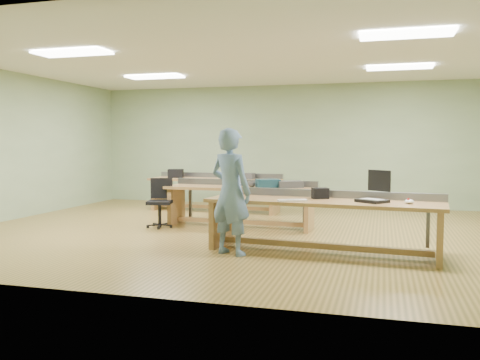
# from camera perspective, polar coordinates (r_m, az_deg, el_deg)

# --- Properties ---
(floor) EXTENTS (10.00, 10.00, 0.00)m
(floor) POSITION_cam_1_polar(r_m,az_deg,el_deg) (8.99, 1.12, -5.79)
(floor) COLOR olive
(floor) RESTS_ON ground
(ceiling) EXTENTS (10.00, 10.00, 0.00)m
(ceiling) POSITION_cam_1_polar(r_m,az_deg,el_deg) (8.97, 1.15, 13.43)
(ceiling) COLOR silver
(ceiling) RESTS_ON wall_back
(wall_back) EXTENTS (10.00, 0.04, 3.00)m
(wall_back) POSITION_cam_1_polar(r_m,az_deg,el_deg) (12.77, 5.68, 3.89)
(wall_back) COLOR #93AA81
(wall_back) RESTS_ON floor
(wall_front) EXTENTS (10.00, 0.04, 3.00)m
(wall_front) POSITION_cam_1_polar(r_m,az_deg,el_deg) (5.09, -10.35, 3.51)
(wall_front) COLOR #93AA81
(wall_front) RESTS_ON floor
(wall_left) EXTENTS (0.04, 8.00, 3.00)m
(wall_left) POSITION_cam_1_polar(r_m,az_deg,el_deg) (11.22, -24.47, 3.51)
(wall_left) COLOR #93AA81
(wall_left) RESTS_ON floor
(fluor_panels) EXTENTS (6.20, 3.50, 0.03)m
(fluor_panels) POSITION_cam_1_polar(r_m,az_deg,el_deg) (8.97, 1.15, 13.24)
(fluor_panels) COLOR white
(fluor_panels) RESTS_ON ceiling
(workbench_front) EXTENTS (3.36, 1.18, 0.86)m
(workbench_front) POSITION_cam_1_polar(r_m,az_deg,el_deg) (7.30, 9.30, -3.66)
(workbench_front) COLOR #A77C46
(workbench_front) RESTS_ON floor
(workbench_mid) EXTENTS (2.81, 0.84, 0.86)m
(workbench_mid) POSITION_cam_1_polar(r_m,az_deg,el_deg) (9.41, 0.07, -1.93)
(workbench_mid) COLOR #A77C46
(workbench_mid) RESTS_ON floor
(workbench_back) EXTENTS (3.05, 0.91, 0.86)m
(workbench_back) POSITION_cam_1_polar(r_m,az_deg,el_deg) (11.63, -2.78, -0.75)
(workbench_back) COLOR #A77C46
(workbench_back) RESTS_ON floor
(person) EXTENTS (0.75, 0.63, 1.76)m
(person) POSITION_cam_1_polar(r_m,az_deg,el_deg) (7.03, -1.06, -1.33)
(person) COLOR #6689A7
(person) RESTS_ON floor
(laptop_base) EXTENTS (0.48, 0.46, 0.04)m
(laptop_base) POSITION_cam_1_polar(r_m,az_deg,el_deg) (7.12, 14.61, -2.28)
(laptop_base) COLOR black
(laptop_base) RESTS_ON workbench_front
(laptop_screen) EXTENTS (0.30, 0.24, 0.29)m
(laptop_screen) POSITION_cam_1_polar(r_m,az_deg,el_deg) (7.21, 15.36, -0.06)
(laptop_screen) COLOR black
(laptop_screen) RESTS_ON laptop_base
(keyboard) EXTENTS (0.42, 0.29, 0.02)m
(keyboard) POSITION_cam_1_polar(r_m,az_deg,el_deg) (7.05, 5.90, -2.30)
(keyboard) COLOR beige
(keyboard) RESTS_ON workbench_front
(trackball_mouse) EXTENTS (0.15, 0.16, 0.06)m
(trackball_mouse) POSITION_cam_1_polar(r_m,az_deg,el_deg) (7.10, 18.48, -2.31)
(trackball_mouse) COLOR white
(trackball_mouse) RESTS_ON workbench_front
(camera_bag) EXTENTS (0.27, 0.23, 0.16)m
(camera_bag) POSITION_cam_1_polar(r_m,az_deg,el_deg) (7.44, 9.00, -1.48)
(camera_bag) COLOR black
(camera_bag) RESTS_ON workbench_front
(task_chair) EXTENTS (0.59, 0.59, 0.90)m
(task_chair) POSITION_cam_1_polar(r_m,az_deg,el_deg) (9.52, -8.96, -3.28)
(task_chair) COLOR black
(task_chair) RESTS_ON floor
(parts_bin_teal) EXTENTS (0.51, 0.45, 0.15)m
(parts_bin_teal) POSITION_cam_1_polar(r_m,az_deg,el_deg) (9.28, 3.14, -0.37)
(parts_bin_teal) COLOR #153947
(parts_bin_teal) RESTS_ON workbench_mid
(parts_bin_grey) EXTENTS (0.51, 0.43, 0.12)m
(parts_bin_grey) POSITION_cam_1_polar(r_m,az_deg,el_deg) (9.25, 5.64, -0.47)
(parts_bin_grey) COLOR #39393C
(parts_bin_grey) RESTS_ON workbench_mid
(mug) EXTENTS (0.17, 0.17, 0.10)m
(mug) POSITION_cam_1_polar(r_m,az_deg,el_deg) (9.27, 1.33, -0.49)
(mug) COLOR #39393C
(mug) RESTS_ON workbench_mid
(drinks_can) EXTENTS (0.07, 0.07, 0.11)m
(drinks_can) POSITION_cam_1_polar(r_m,az_deg,el_deg) (9.46, -0.37, -0.37)
(drinks_can) COLOR silver
(drinks_can) RESTS_ON workbench_mid
(storage_box_back) EXTENTS (0.40, 0.33, 0.20)m
(storage_box_back) POSITION_cam_1_polar(r_m,az_deg,el_deg) (11.94, -7.24, 0.74)
(storage_box_back) COLOR black
(storage_box_back) RESTS_ON workbench_back
(tray_back) EXTENTS (0.35, 0.27, 0.13)m
(tray_back) POSITION_cam_1_polar(r_m,az_deg,el_deg) (11.48, 0.78, 0.47)
(tray_back) COLOR #39393C
(tray_back) RESTS_ON workbench_back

